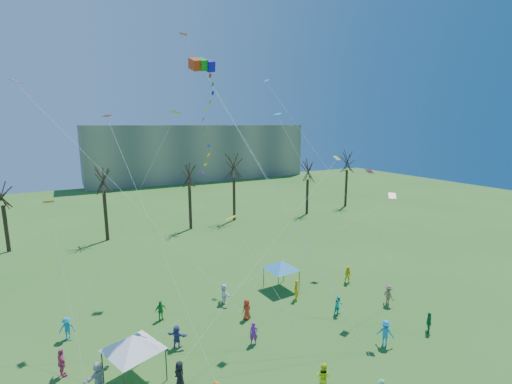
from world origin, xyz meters
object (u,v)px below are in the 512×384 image
canopy_tent_white (133,343)px  canopy_tent_blue (281,265)px  big_box_kite (211,126)px  distant_building (199,152)px

canopy_tent_white → canopy_tent_blue: 15.63m
big_box_kite → canopy_tent_blue: big_box_kite is taller
canopy_tent_white → canopy_tent_blue: bearing=23.8°
distant_building → big_box_kite: big_box_kite is taller
big_box_kite → canopy_tent_blue: bearing=18.7°
distant_building → canopy_tent_blue: 72.09m
canopy_tent_blue → big_box_kite: bearing=-161.3°
big_box_kite → canopy_tent_blue: (7.66, 2.60, -12.72)m
distant_building → big_box_kite: bearing=-108.6°
distant_building → big_box_kite: 76.89m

